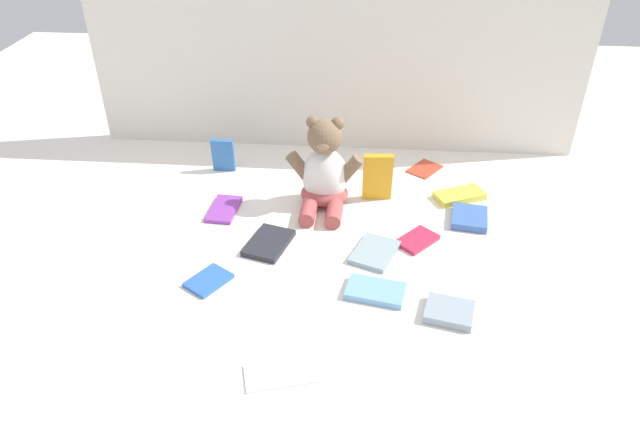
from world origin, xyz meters
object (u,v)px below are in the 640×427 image
book_case_1 (417,240)px  book_case_3 (378,177)px  book_case_8 (460,196)px  book_case_6 (224,209)px  book_case_2 (209,280)px  book_case_5 (469,218)px  book_case_0 (375,252)px  book_case_9 (223,155)px  book_case_10 (375,291)px  teddy_bear (324,174)px  book_case_4 (425,168)px  book_case_12 (449,312)px  book_case_11 (269,243)px  book_case_7 (281,373)px

book_case_1 → book_case_3: bearing=159.4°
book_case_8 → book_case_6: bearing=75.7°
book_case_1 → book_case_2: book_case_1 is taller
book_case_1 → book_case_5: book_case_5 is taller
book_case_0 → book_case_9: book_case_9 is taller
book_case_10 → book_case_9: bearing=52.1°
teddy_bear → book_case_2: bearing=-122.0°
book_case_0 → book_case_4: book_case_0 is taller
book_case_10 → book_case_6: bearing=64.4°
book_case_0 → book_case_3: bearing=-69.3°
book_case_1 → book_case_10: book_case_10 is taller
book_case_3 → teddy_bear: bearing=-169.9°
book_case_0 → book_case_2: bearing=41.2°
book_case_8 → book_case_10: (-0.23, -0.42, -0.00)m
book_case_3 → book_case_12: book_case_3 is taller
book_case_6 → book_case_12: size_ratio=1.29×
book_case_5 → book_case_12: 0.38m
book_case_12 → book_case_11: bearing=-104.4°
book_case_8 → book_case_12: bearing=146.2°
book_case_2 → book_case_10: bearing=32.1°
book_case_3 → book_case_9: bearing=160.5°
book_case_0 → book_case_9: (-0.45, 0.38, 0.04)m
book_case_7 → book_case_10: size_ratio=1.07×
teddy_bear → book_case_12: teddy_bear is taller
book_case_6 → book_case_8: book_case_8 is taller
book_case_0 → book_case_12: 0.25m
book_case_4 → book_case_8: book_case_8 is taller
book_case_7 → book_case_10: (0.18, 0.24, 0.00)m
book_case_8 → book_case_11: (-0.50, -0.26, -0.00)m
teddy_bear → book_case_9: size_ratio=2.47×
book_case_10 → book_case_11: size_ratio=0.97×
book_case_3 → book_case_5: bearing=-25.2°
teddy_bear → book_case_7: (-0.04, -0.61, -0.09)m
book_case_0 → book_case_1: bearing=-129.1°
book_case_5 → book_case_11: book_case_5 is taller
book_case_8 → book_case_11: size_ratio=1.04×
book_case_6 → book_case_1: bearing=-6.9°
book_case_7 → book_case_11: book_case_11 is taller
book_case_10 → book_case_7: bearing=155.2°
book_case_0 → book_case_6: 0.44m
book_case_11 → book_case_10: bearing=-15.0°
book_case_8 → book_case_9: (-0.69, 0.11, 0.04)m
book_case_4 → teddy_bear: bearing=72.6°
book_case_3 → book_case_10: 0.41m
book_case_3 → book_case_4: size_ratio=1.33×
book_case_10 → book_case_5: bearing=-27.3°
book_case_12 → teddy_bear: bearing=-132.0°
book_case_1 → book_case_6: bearing=-148.9°
book_case_8 → book_case_7: bearing=123.7°
book_case_7 → book_case_10: book_case_10 is taller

